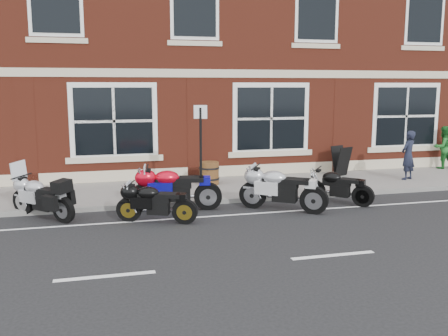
{
  "coord_description": "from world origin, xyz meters",
  "views": [
    {
      "loc": [
        -4.07,
        -10.83,
        3.02
      ],
      "look_at": [
        -0.84,
        1.6,
        0.9
      ],
      "focal_mm": 40.0,
      "sensor_mm": 36.0,
      "label": 1
    }
  ],
  "objects": [
    {
      "name": "parking_sign",
      "position": [
        -1.47,
        1.55,
        1.52
      ],
      "size": [
        0.32,
        0.16,
        2.42
      ],
      "rotation": [
        0.0,
        0.0,
        -0.41
      ],
      "color": "black",
      "rests_on": "sidewalk"
    },
    {
      "name": "pub_building",
      "position": [
        0.0,
        10.5,
        6.0
      ],
      "size": [
        24.0,
        12.0,
        12.0
      ],
      "primitive_type": "cube",
      "color": "maroon",
      "rests_on": "ground"
    },
    {
      "name": "moto_touring_silver",
      "position": [
        -5.31,
        1.04,
        0.53
      ],
      "size": [
        1.47,
        1.49,
        1.3
      ],
      "rotation": [
        0.0,
        0.0,
        0.78
      ],
      "color": "black",
      "rests_on": "ground"
    },
    {
      "name": "moto_sport_red",
      "position": [
        -2.25,
        1.01,
        0.58
      ],
      "size": [
        2.23,
        0.55,
        1.01
      ],
      "rotation": [
        0.0,
        0.0,
        1.39
      ],
      "color": "black",
      "rests_on": "ground"
    },
    {
      "name": "moto_sport_silver",
      "position": [
        0.27,
        0.32,
        0.57
      ],
      "size": [
        1.86,
        1.44,
        1.0
      ],
      "rotation": [
        0.0,
        0.0,
        0.93
      ],
      "color": "black",
      "rests_on": "ground"
    },
    {
      "name": "barrel_planter",
      "position": [
        -0.83,
        3.4,
        0.46
      ],
      "size": [
        0.61,
        0.61,
        0.67
      ],
      "color": "#562816",
      "rests_on": "sidewalk"
    },
    {
      "name": "pedestrian_left",
      "position": [
        5.35,
        2.6,
        0.89
      ],
      "size": [
        0.66,
        0.58,
        1.53
      ],
      "primitive_type": "imported",
      "rotation": [
        0.0,
        0.0,
        3.62
      ],
      "color": "black",
      "rests_on": "sidewalk"
    },
    {
      "name": "moto_naked_black",
      "position": [
        1.95,
        0.66,
        0.48
      ],
      "size": [
        1.37,
        1.4,
        0.83
      ],
      "rotation": [
        0.0,
        0.0,
        0.77
      ],
      "color": "black",
      "rests_on": "ground"
    },
    {
      "name": "moto_sport_black",
      "position": [
        -2.83,
        0.01,
        0.48
      ],
      "size": [
        1.75,
        0.83,
        0.83
      ],
      "rotation": [
        0.0,
        0.0,
        1.17
      ],
      "color": "black",
      "rests_on": "ground"
    },
    {
      "name": "a_board_sign",
      "position": [
        3.67,
        3.76,
        0.6
      ],
      "size": [
        0.68,
        0.58,
        0.96
      ],
      "primitive_type": null,
      "rotation": [
        0.0,
        0.0,
        0.4
      ],
      "color": "black",
      "rests_on": "sidewalk"
    },
    {
      "name": "kerb",
      "position": [
        0.0,
        1.42,
        0.06
      ],
      "size": [
        30.0,
        0.16,
        0.12
      ],
      "primitive_type": "cube",
      "color": "slate",
      "rests_on": "ground"
    },
    {
      "name": "ground",
      "position": [
        0.0,
        0.0,
        0.0
      ],
      "size": [
        80.0,
        80.0,
        0.0
      ],
      "primitive_type": "plane",
      "color": "black",
      "rests_on": "ground"
    },
    {
      "name": "sidewalk",
      "position": [
        0.0,
        3.0,
        0.06
      ],
      "size": [
        30.0,
        3.0,
        0.12
      ],
      "primitive_type": "cube",
      "color": "slate",
      "rests_on": "ground"
    },
    {
      "name": "pedestrian_right",
      "position": [
        7.83,
        4.16,
        0.87
      ],
      "size": [
        0.73,
        0.57,
        1.5
      ],
      "primitive_type": "imported",
      "rotation": [
        0.0,
        0.0,
        3.15
      ],
      "color": "#1C6222",
      "rests_on": "sidewalk"
    }
  ]
}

